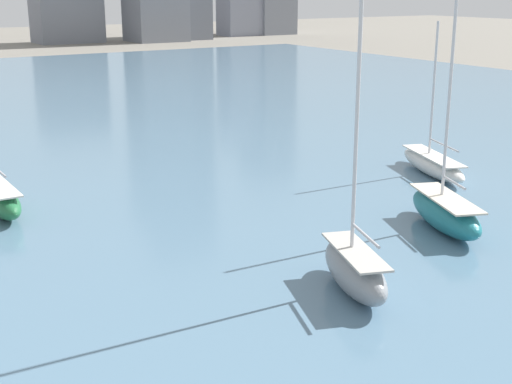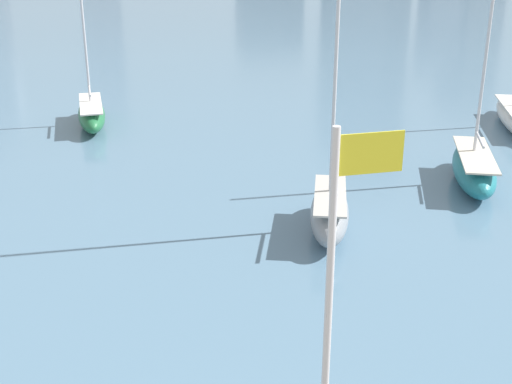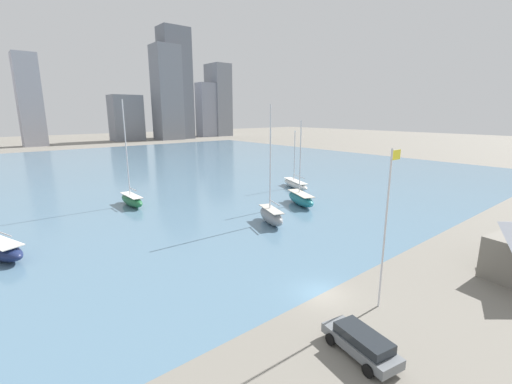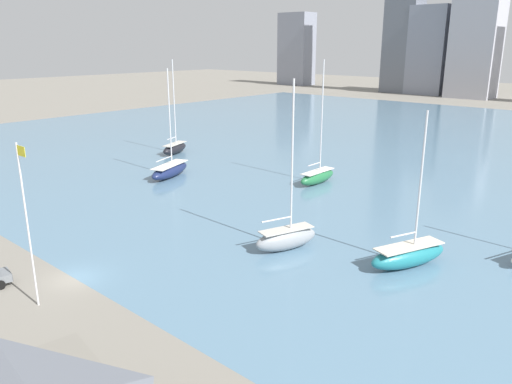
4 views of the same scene
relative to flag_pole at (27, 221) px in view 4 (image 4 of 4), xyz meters
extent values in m
plane|color=gray|center=(-1.98, 3.99, -6.56)|extent=(500.00, 500.00, 0.00)
cube|color=slate|center=(-1.98, 73.99, -6.56)|extent=(180.00, 140.00, 0.00)
cylinder|color=silver|center=(-0.05, 0.00, -0.49)|extent=(0.14, 0.14, 12.14)
cube|color=yellow|center=(0.57, 0.00, 5.08)|extent=(1.10, 0.03, 0.70)
cube|color=gray|center=(-111.65, 178.14, 9.49)|extent=(15.22, 9.67, 32.10)
cube|color=slate|center=(-57.18, 173.56, 25.68)|extent=(12.64, 9.11, 64.48)
cube|color=gray|center=(-46.15, 176.82, 9.49)|extent=(14.09, 15.79, 32.11)
cube|color=#A8A8B2|center=(-37.92, 179.45, 8.93)|extent=(9.93, 12.20, 30.98)
cube|color=slate|center=(-31.43, 175.10, 14.62)|extent=(10.83, 15.68, 42.36)
cube|color=#A8A8B2|center=(-28.81, 171.35, 12.65)|extent=(15.29, 11.83, 38.43)
ellipsoid|color=black|center=(-33.81, 40.75, -5.67)|extent=(4.40, 7.21, 1.77)
cube|color=#BCB7AD|center=(-33.81, 40.75, -4.84)|extent=(3.61, 5.91, 0.10)
cube|color=#2D2D33|center=(-33.81, 40.75, -6.16)|extent=(0.59, 1.22, 0.79)
cylinder|color=silver|center=(-33.99, 41.24, 2.32)|extent=(0.18, 0.18, 14.23)
cylinder|color=silver|center=(-33.48, 39.88, -3.69)|extent=(1.17, 2.78, 0.14)
ellipsoid|color=#236B3D|center=(-3.89, 41.19, -5.67)|extent=(1.95, 7.32, 1.78)
cube|color=silver|center=(-3.89, 41.19, -4.83)|extent=(1.60, 6.00, 0.10)
cube|color=#2D2D33|center=(-3.89, 41.19, -6.16)|extent=(0.17, 1.32, 0.80)
cylinder|color=silver|center=(-3.90, 41.74, 2.60)|extent=(0.18, 0.18, 14.75)
cylinder|color=silver|center=(-3.89, 40.32, -3.68)|extent=(0.16, 2.84, 0.14)
ellipsoid|color=#1E757F|center=(17.32, 24.34, -5.59)|extent=(5.01, 8.14, 1.94)
cube|color=beige|center=(17.32, 24.34, -4.66)|extent=(4.11, 6.67, 0.10)
cube|color=#2D2D33|center=(17.32, 24.34, -6.12)|extent=(0.67, 1.37, 0.87)
cylinder|color=silver|center=(17.53, 24.89, 1.11)|extent=(0.18, 0.18, 11.45)
cylinder|color=silver|center=(17.02, 23.60, -3.51)|extent=(1.16, 2.63, 0.14)
ellipsoid|color=#19234C|center=(-21.85, 29.99, -5.64)|extent=(5.30, 9.02, 1.84)
cube|color=silver|center=(-21.85, 29.99, -4.77)|extent=(4.35, 7.40, 0.10)
cube|color=#2D2D33|center=(-21.85, 29.99, -6.14)|extent=(0.68, 1.53, 0.83)
cylinder|color=silver|center=(-22.08, 30.61, 2.00)|extent=(0.18, 0.18, 13.43)
cylinder|color=silver|center=(-21.39, 28.69, -3.62)|extent=(1.51, 3.87, 0.14)
ellipsoid|color=gray|center=(7.17, 20.26, -5.53)|extent=(3.89, 6.67, 2.06)
cube|color=#BCB7AD|center=(7.17, 20.26, -4.55)|extent=(3.19, 5.47, 0.10)
cube|color=#2D2D33|center=(7.17, 20.26, -6.09)|extent=(0.53, 1.14, 0.93)
cylinder|color=silver|center=(7.33, 20.71, 2.28)|extent=(0.18, 0.18, 13.57)
cylinder|color=silver|center=(6.82, 19.23, -3.40)|extent=(1.17, 3.00, 0.14)
cylinder|color=black|center=(-4.62, -0.83, -6.18)|extent=(0.40, 0.79, 0.75)
camera|label=1|loc=(-12.84, -3.14, 7.09)|focal=50.00mm
camera|label=2|loc=(-3.77, -10.16, 8.89)|focal=50.00mm
camera|label=3|loc=(-22.46, -12.17, 7.95)|focal=24.00mm
camera|label=4|loc=(33.73, -13.90, 11.89)|focal=35.00mm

